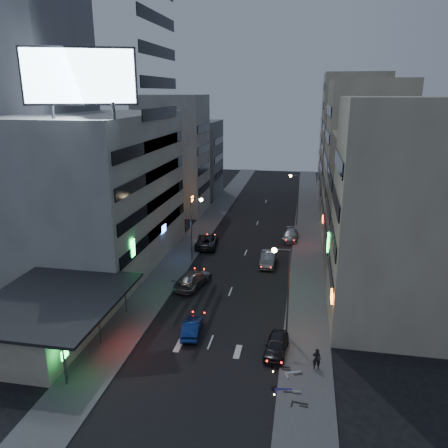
% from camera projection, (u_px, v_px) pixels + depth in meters
% --- Properties ---
extents(ground, '(180.00, 180.00, 0.00)m').
position_uv_depth(ground, '(199.00, 370.00, 33.27)').
color(ground, black).
rests_on(ground, ground).
extents(sidewalk_left, '(4.00, 120.00, 0.12)m').
position_uv_depth(sidewalk_left, '(195.00, 239.00, 62.89)').
color(sidewalk_left, '#4C4C4F').
rests_on(sidewalk_left, ground).
extents(sidewalk_right, '(4.00, 120.00, 0.12)m').
position_uv_depth(sidewalk_right, '(307.00, 246.00, 60.08)').
color(sidewalk_right, '#4C4C4F').
rests_on(sidewalk_right, ground).
extents(food_court, '(11.00, 13.00, 3.88)m').
position_uv_depth(food_court, '(45.00, 318.00, 37.02)').
color(food_court, beige).
rests_on(food_court, ground).
extents(white_building, '(14.00, 24.00, 18.00)m').
position_uv_depth(white_building, '(100.00, 191.00, 52.48)').
color(white_building, beige).
rests_on(white_building, ground).
extents(grey_tower, '(10.00, 14.00, 34.00)m').
position_uv_depth(grey_tower, '(39.00, 120.00, 54.57)').
color(grey_tower, gray).
rests_on(grey_tower, ground).
extents(shophouse_near, '(10.00, 11.00, 20.00)m').
position_uv_depth(shophouse_near, '(395.00, 217.00, 37.63)').
color(shophouse_near, beige).
rests_on(shophouse_near, ground).
extents(shophouse_mid, '(11.00, 12.00, 16.00)m').
position_uv_depth(shophouse_mid, '(379.00, 207.00, 48.94)').
color(shophouse_mid, gray).
rests_on(shophouse_mid, ground).
extents(shophouse_far, '(10.00, 14.00, 22.00)m').
position_uv_depth(shophouse_far, '(363.00, 163.00, 60.40)').
color(shophouse_far, beige).
rests_on(shophouse_far, ground).
extents(far_left_a, '(11.00, 10.00, 20.00)m').
position_uv_depth(far_left_a, '(173.00, 155.00, 75.45)').
color(far_left_a, beige).
rests_on(far_left_a, ground).
extents(far_left_b, '(12.00, 10.00, 15.00)m').
position_uv_depth(far_left_b, '(190.00, 158.00, 88.50)').
color(far_left_b, gray).
rests_on(far_left_b, ground).
extents(far_right_a, '(11.00, 12.00, 18.00)m').
position_uv_depth(far_right_a, '(355.00, 161.00, 75.01)').
color(far_right_a, gray).
rests_on(far_right_a, ground).
extents(far_right_b, '(12.00, 12.00, 24.00)m').
position_uv_depth(far_right_b, '(352.00, 136.00, 87.23)').
color(far_right_b, beige).
rests_on(far_right_b, ground).
extents(billboard, '(9.52, 3.75, 6.20)m').
position_uv_depth(billboard, '(80.00, 77.00, 38.68)').
color(billboard, '#595B60').
rests_on(billboard, white_building).
extents(street_lamp_right_near, '(1.60, 0.44, 8.02)m').
position_uv_depth(street_lamp_right_near, '(284.00, 280.00, 36.33)').
color(street_lamp_right_near, '#595B60').
rests_on(street_lamp_right_near, sidewalk_right).
extents(street_lamp_left, '(1.60, 0.44, 8.02)m').
position_uv_depth(street_lamp_left, '(194.00, 220.00, 53.46)').
color(street_lamp_left, '#595B60').
rests_on(street_lamp_left, sidewalk_left).
extents(street_lamp_right_far, '(1.60, 0.44, 8.02)m').
position_uv_depth(street_lamp_right_far, '(296.00, 192.00, 68.33)').
color(street_lamp_right_far, '#595B60').
rests_on(street_lamp_right_far, sidewalk_right).
extents(parked_car_right_near, '(2.05, 4.32, 1.43)m').
position_uv_depth(parked_car_right_near, '(276.00, 345.00, 35.28)').
color(parked_car_right_near, '#252429').
rests_on(parked_car_right_near, ground).
extents(parked_car_right_mid, '(1.75, 4.88, 1.60)m').
position_uv_depth(parked_car_right_mid, '(268.00, 259.00, 53.42)').
color(parked_car_right_mid, gray).
rests_on(parked_car_right_mid, ground).
extents(parked_car_left, '(3.39, 6.21, 1.65)m').
position_uv_depth(parked_car_left, '(207.00, 241.00, 59.74)').
color(parked_car_left, '#28272D').
rests_on(parked_car_left, ground).
extents(parked_car_right_far, '(2.29, 5.03, 1.43)m').
position_uv_depth(parked_car_right_far, '(290.00, 235.00, 62.42)').
color(parked_car_right_far, '#989B9F').
rests_on(parked_car_right_far, ground).
extents(road_car_blue, '(1.84, 4.29, 1.37)m').
position_uv_depth(road_car_blue, '(192.00, 327.00, 38.09)').
color(road_car_blue, navy).
rests_on(road_car_blue, ground).
extents(road_car_silver, '(3.56, 6.20, 1.69)m').
position_uv_depth(road_car_silver, '(193.00, 279.00, 47.54)').
color(road_car_silver, gray).
rests_on(road_car_silver, ground).
extents(person, '(0.66, 0.46, 1.74)m').
position_uv_depth(person, '(317.00, 359.00, 33.02)').
color(person, black).
rests_on(person, sidewalk_right).
extents(scooter_black_a, '(0.73, 1.75, 1.04)m').
position_uv_depth(scooter_black_a, '(309.00, 397.00, 29.37)').
color(scooter_black_a, black).
rests_on(scooter_black_a, sidewalk_right).
extents(scooter_silver_a, '(0.63, 1.64, 0.98)m').
position_uv_depth(scooter_silver_a, '(301.00, 385.00, 30.67)').
color(scooter_silver_a, '#929499').
rests_on(scooter_silver_a, sidewalk_right).
extents(scooter_blue, '(0.81, 1.88, 1.11)m').
position_uv_depth(scooter_blue, '(292.00, 382.00, 30.87)').
color(scooter_blue, navy).
rests_on(scooter_blue, sidewalk_right).
extents(scooter_black_b, '(0.76, 1.90, 1.14)m').
position_uv_depth(scooter_black_b, '(290.00, 360.00, 33.34)').
color(scooter_black_b, black).
rests_on(scooter_black_b, sidewalk_right).
extents(scooter_silver_b, '(1.31, 1.98, 1.15)m').
position_uv_depth(scooter_silver_b, '(301.00, 364.00, 32.89)').
color(scooter_silver_b, '#BBBCC3').
rests_on(scooter_silver_b, sidewalk_right).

